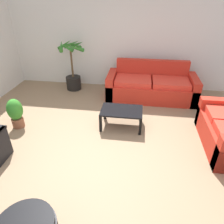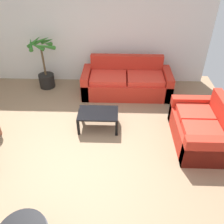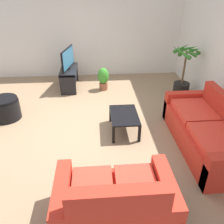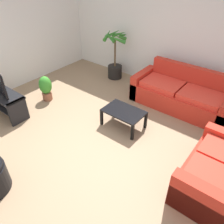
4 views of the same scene
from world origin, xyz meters
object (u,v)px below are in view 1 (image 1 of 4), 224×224
(couch_main, at_px, (151,87))
(coffee_table, at_px, (122,112))
(potted_plant_small, at_px, (15,112))
(potted_palm, at_px, (73,71))

(couch_main, height_order, coffee_table, couch_main)
(couch_main, xyz_separation_m, potted_plant_small, (-2.69, -1.73, 0.03))
(potted_palm, bearing_deg, coffee_table, -48.07)
(couch_main, distance_m, coffee_table, 1.54)
(couch_main, bearing_deg, coffee_table, -113.22)
(couch_main, bearing_deg, potted_plant_small, -147.27)
(coffee_table, height_order, potted_palm, potted_palm)
(coffee_table, relative_size, potted_palm, 0.61)
(potted_plant_small, bearing_deg, couch_main, 32.73)
(coffee_table, bearing_deg, potted_plant_small, -171.49)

